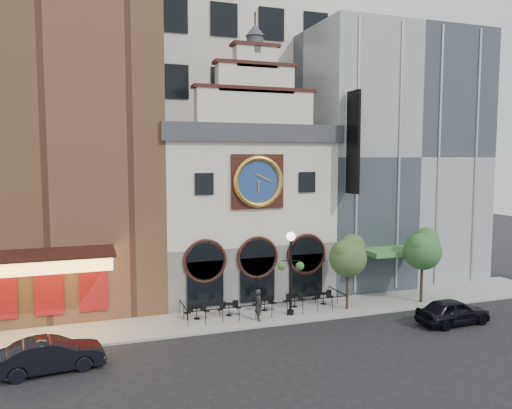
{
  "coord_description": "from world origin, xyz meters",
  "views": [
    {
      "loc": [
        -10.88,
        -27.18,
        10.07
      ],
      "look_at": [
        0.62,
        6.0,
        6.82
      ],
      "focal_mm": 35.0,
      "sensor_mm": 36.0,
      "label": 1
    }
  ],
  "objects_px": {
    "bistro_1": "(229,308)",
    "bistro_2": "(265,303)",
    "tree_left": "(348,255)",
    "pedestrian": "(259,305)",
    "car_left": "(51,355)",
    "bistro_0": "(197,312)",
    "tree_right": "(423,248)",
    "bistro_3": "(294,300)",
    "car_right": "(453,311)",
    "lamppost": "(291,264)",
    "bistro_4": "(323,297)"
  },
  "relations": [
    {
      "from": "bistro_1",
      "to": "bistro_2",
      "type": "distance_m",
      "value": 2.51
    },
    {
      "from": "tree_left",
      "to": "bistro_2",
      "type": "bearing_deg",
      "value": 164.96
    },
    {
      "from": "pedestrian",
      "to": "tree_left",
      "type": "bearing_deg",
      "value": -84.91
    },
    {
      "from": "bistro_1",
      "to": "car_left",
      "type": "height_order",
      "value": "car_left"
    },
    {
      "from": "bistro_0",
      "to": "tree_right",
      "type": "distance_m",
      "value": 15.94
    },
    {
      "from": "bistro_3",
      "to": "tree_left",
      "type": "bearing_deg",
      "value": -25.54
    },
    {
      "from": "car_right",
      "to": "car_left",
      "type": "height_order",
      "value": "car_left"
    },
    {
      "from": "car_right",
      "to": "tree_left",
      "type": "xyz_separation_m",
      "value": [
        -4.74,
        4.45,
        2.97
      ]
    },
    {
      "from": "bistro_2",
      "to": "car_right",
      "type": "relative_size",
      "value": 0.34
    },
    {
      "from": "bistro_1",
      "to": "tree_right",
      "type": "height_order",
      "value": "tree_right"
    },
    {
      "from": "bistro_0",
      "to": "bistro_3",
      "type": "relative_size",
      "value": 1.0
    },
    {
      "from": "bistro_2",
      "to": "lamppost",
      "type": "height_order",
      "value": "lamppost"
    },
    {
      "from": "bistro_3",
      "to": "bistro_4",
      "type": "bearing_deg",
      "value": -1.45
    },
    {
      "from": "bistro_3",
      "to": "car_left",
      "type": "bearing_deg",
      "value": -160.51
    },
    {
      "from": "bistro_1",
      "to": "lamppost",
      "type": "height_order",
      "value": "lamppost"
    },
    {
      "from": "bistro_0",
      "to": "bistro_1",
      "type": "height_order",
      "value": "same"
    },
    {
      "from": "pedestrian",
      "to": "bistro_2",
      "type": "bearing_deg",
      "value": -28.33
    },
    {
      "from": "bistro_1",
      "to": "tree_left",
      "type": "distance_m",
      "value": 8.5
    },
    {
      "from": "bistro_1",
      "to": "car_right",
      "type": "height_order",
      "value": "car_right"
    },
    {
      "from": "car_right",
      "to": "car_left",
      "type": "relative_size",
      "value": 0.96
    },
    {
      "from": "pedestrian",
      "to": "tree_left",
      "type": "xyz_separation_m",
      "value": [
        6.34,
        0.33,
        2.65
      ]
    },
    {
      "from": "bistro_3",
      "to": "lamppost",
      "type": "distance_m",
      "value": 3.29
    },
    {
      "from": "bistro_4",
      "to": "bistro_3",
      "type": "bearing_deg",
      "value": 178.55
    },
    {
      "from": "tree_right",
      "to": "car_left",
      "type": "bearing_deg",
      "value": -171.66
    },
    {
      "from": "pedestrian",
      "to": "lamppost",
      "type": "relative_size",
      "value": 0.37
    },
    {
      "from": "lamppost",
      "to": "car_right",
      "type": "bearing_deg",
      "value": -8.43
    },
    {
      "from": "bistro_4",
      "to": "car_right",
      "type": "height_order",
      "value": "car_right"
    },
    {
      "from": "car_left",
      "to": "bistro_3",
      "type": "bearing_deg",
      "value": -77.42
    },
    {
      "from": "bistro_3",
      "to": "bistro_4",
      "type": "xyz_separation_m",
      "value": [
        2.12,
        -0.05,
        0.0
      ]
    },
    {
      "from": "bistro_0",
      "to": "lamppost",
      "type": "distance_m",
      "value": 6.57
    },
    {
      "from": "bistro_1",
      "to": "tree_left",
      "type": "height_order",
      "value": "tree_left"
    },
    {
      "from": "car_right",
      "to": "lamppost",
      "type": "distance_m",
      "value": 10.24
    },
    {
      "from": "car_left",
      "to": "tree_left",
      "type": "bearing_deg",
      "value": -85.17
    },
    {
      "from": "bistro_0",
      "to": "pedestrian",
      "type": "height_order",
      "value": "pedestrian"
    },
    {
      "from": "bistro_2",
      "to": "bistro_0",
      "type": "bearing_deg",
      "value": -176.96
    },
    {
      "from": "bistro_1",
      "to": "car_right",
      "type": "bearing_deg",
      "value": -24.21
    },
    {
      "from": "bistro_3",
      "to": "bistro_4",
      "type": "distance_m",
      "value": 2.12
    },
    {
      "from": "car_right",
      "to": "lamppost",
      "type": "xyz_separation_m",
      "value": [
        -8.8,
        4.54,
        2.65
      ]
    },
    {
      "from": "bistro_0",
      "to": "pedestrian",
      "type": "xyz_separation_m",
      "value": [
        3.54,
        -1.52,
        0.51
      ]
    },
    {
      "from": "tree_right",
      "to": "bistro_0",
      "type": "bearing_deg",
      "value": 174.63
    },
    {
      "from": "bistro_1",
      "to": "car_left",
      "type": "relative_size",
      "value": 0.33
    },
    {
      "from": "bistro_2",
      "to": "tree_left",
      "type": "distance_m",
      "value": 6.34
    },
    {
      "from": "bistro_3",
      "to": "car_right",
      "type": "bearing_deg",
      "value": -37.04
    },
    {
      "from": "bistro_2",
      "to": "car_right",
      "type": "height_order",
      "value": "car_right"
    },
    {
      "from": "car_left",
      "to": "pedestrian",
      "type": "distance_m",
      "value": 12.13
    },
    {
      "from": "bistro_0",
      "to": "lamppost",
      "type": "xyz_separation_m",
      "value": [
        5.83,
        -1.1,
        2.83
      ]
    },
    {
      "from": "bistro_1",
      "to": "bistro_4",
      "type": "distance_m",
      "value": 6.78
    },
    {
      "from": "bistro_3",
      "to": "tree_right",
      "type": "bearing_deg",
      "value": -11.46
    },
    {
      "from": "bistro_1",
      "to": "tree_right",
      "type": "distance_m",
      "value": 13.93
    },
    {
      "from": "car_left",
      "to": "tree_right",
      "type": "xyz_separation_m",
      "value": [
        23.62,
        3.46,
        3.13
      ]
    }
  ]
}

